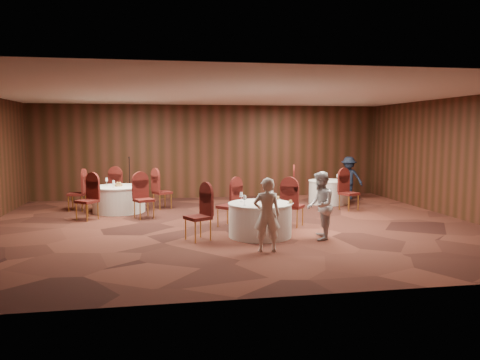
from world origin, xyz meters
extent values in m
plane|color=black|center=(0.00, 0.00, 0.00)|extent=(12.00, 12.00, 0.00)
plane|color=silver|center=(0.00, 0.00, 3.20)|extent=(12.00, 12.00, 0.00)
plane|color=black|center=(0.00, 5.00, 1.60)|extent=(12.00, 0.00, 12.00)
plane|color=black|center=(0.00, -5.00, 1.60)|extent=(12.00, 0.00, 12.00)
plane|color=black|center=(6.00, 0.00, 1.60)|extent=(0.00, 10.00, 10.00)
cylinder|color=white|center=(0.39, -1.25, 0.36)|extent=(1.37, 1.37, 0.72)
cylinder|color=white|center=(0.39, -1.25, 0.72)|extent=(1.40, 1.40, 0.03)
cylinder|color=white|center=(-2.92, 2.50, 0.36)|extent=(1.46, 1.46, 0.72)
cylinder|color=white|center=(-2.92, 2.50, 0.72)|extent=(1.49, 1.49, 0.03)
cylinder|color=white|center=(3.56, 2.97, 0.36)|extent=(1.24, 1.24, 0.72)
cylinder|color=white|center=(3.56, 2.97, 0.72)|extent=(1.27, 1.27, 0.03)
cylinder|color=silver|center=(0.28, -1.74, 0.74)|extent=(0.06, 0.06, 0.01)
cylinder|color=silver|center=(0.28, -1.74, 0.80)|extent=(0.01, 0.01, 0.11)
cone|color=silver|center=(0.28, -1.74, 0.91)|extent=(0.08, 0.08, 0.10)
cylinder|color=silver|center=(0.02, -1.01, 0.74)|extent=(0.06, 0.06, 0.01)
cylinder|color=silver|center=(0.02, -1.01, 0.80)|extent=(0.01, 0.01, 0.11)
cone|color=silver|center=(0.02, -1.01, 0.91)|extent=(0.08, 0.08, 0.10)
cylinder|color=silver|center=(0.74, -0.90, 0.74)|extent=(0.06, 0.06, 0.01)
cylinder|color=silver|center=(0.74, -0.90, 0.80)|extent=(0.01, 0.01, 0.11)
cone|color=silver|center=(0.74, -0.90, 0.91)|extent=(0.08, 0.08, 0.10)
cylinder|color=silver|center=(0.00, -1.50, 0.74)|extent=(0.06, 0.06, 0.01)
cylinder|color=silver|center=(0.00, -1.50, 0.80)|extent=(0.01, 0.01, 0.11)
cone|color=silver|center=(0.00, -1.50, 0.91)|extent=(0.08, 0.08, 0.10)
cylinder|color=white|center=(0.35, -1.80, 0.75)|extent=(0.15, 0.15, 0.01)
sphere|color=#9E6B33|center=(0.35, -1.80, 0.79)|extent=(0.08, 0.08, 0.08)
cylinder|color=white|center=(1.02, -1.46, 0.75)|extent=(0.15, 0.15, 0.01)
sphere|color=#9E6B33|center=(1.02, -1.46, 0.79)|extent=(0.08, 0.08, 0.08)
cylinder|color=white|center=(0.89, -0.84, 0.75)|extent=(0.15, 0.15, 0.01)
sphere|color=#9E6B33|center=(0.89, -0.84, 0.79)|extent=(0.08, 0.08, 0.08)
cylinder|color=silver|center=(-2.52, 2.67, 0.74)|extent=(0.06, 0.06, 0.01)
cylinder|color=silver|center=(-2.52, 2.67, 0.80)|extent=(0.01, 0.01, 0.11)
cone|color=silver|center=(-2.52, 2.67, 0.91)|extent=(0.08, 0.08, 0.10)
cylinder|color=silver|center=(-3.28, 2.83, 0.74)|extent=(0.06, 0.06, 0.01)
cylinder|color=silver|center=(-3.28, 2.83, 0.80)|extent=(0.01, 0.01, 0.11)
cone|color=silver|center=(-3.28, 2.83, 0.91)|extent=(0.08, 0.08, 0.10)
cylinder|color=silver|center=(-3.01, 2.08, 0.74)|extent=(0.06, 0.06, 0.01)
cylinder|color=silver|center=(-3.01, 2.08, 0.80)|extent=(0.01, 0.01, 0.11)
cone|color=silver|center=(-3.01, 2.08, 0.91)|extent=(0.08, 0.08, 0.10)
cylinder|color=olive|center=(-2.92, 2.50, 0.77)|extent=(0.22, 0.22, 0.06)
sphere|color=#9E6B33|center=(-2.95, 2.52, 0.83)|extent=(0.07, 0.07, 0.07)
sphere|color=#9E6B33|center=(-2.88, 2.48, 0.83)|extent=(0.07, 0.07, 0.07)
cylinder|color=silver|center=(3.78, 2.76, 0.74)|extent=(0.06, 0.06, 0.01)
cylinder|color=silver|center=(3.78, 2.76, 0.80)|extent=(0.01, 0.01, 0.11)
cone|color=silver|center=(3.78, 2.76, 0.91)|extent=(0.08, 0.08, 0.10)
cylinder|color=black|center=(-2.67, 3.58, 0.01)|extent=(0.24, 0.24, 0.02)
cylinder|color=black|center=(-2.67, 3.58, 0.77)|extent=(0.02, 0.02, 1.51)
cylinder|color=black|center=(-2.67, 3.63, 1.50)|extent=(0.04, 0.12, 0.04)
imported|color=silver|center=(0.24, -2.55, 0.72)|extent=(0.56, 0.40, 1.43)
imported|color=silver|center=(1.59, -1.75, 0.73)|extent=(0.75, 0.85, 1.46)
imported|color=black|center=(4.58, 3.78, 0.72)|extent=(1.08, 0.93, 1.44)
camera|label=1|loc=(-1.78, -11.13, 2.31)|focal=35.00mm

